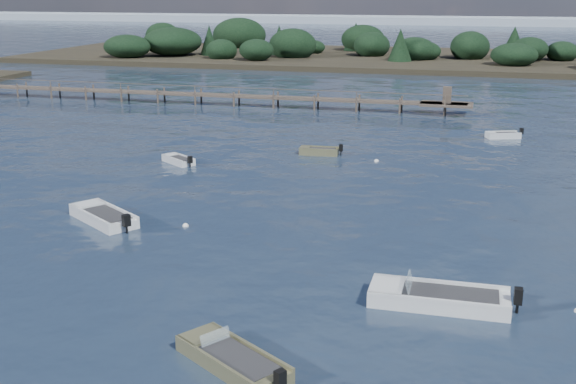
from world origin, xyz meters
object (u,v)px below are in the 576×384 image
(tender_far_grey, at_px, (178,161))
(tender_far_grey_b, at_px, (503,136))
(tender_far_white, at_px, (319,152))
(jetty, at_px, (198,95))
(dinghy_near_olive, at_px, (232,362))
(dinghy_mid_white_a, at_px, (438,301))
(dinghy_mid_grey, at_px, (103,218))

(tender_far_grey, xyz_separation_m, tender_far_grey_b, (22.17, 15.04, 0.01))
(tender_far_white, height_order, jetty, jetty)
(tender_far_grey, relative_size, jetty, 0.04)
(dinghy_near_olive, height_order, tender_far_grey, dinghy_near_olive)
(dinghy_near_olive, relative_size, tender_far_grey_b, 1.45)
(tender_far_grey, distance_m, jetty, 26.90)
(tender_far_white, xyz_separation_m, tender_far_grey_b, (13.23, 9.81, -0.01))
(dinghy_near_olive, distance_m, jetty, 55.53)
(dinghy_mid_white_a, height_order, dinghy_near_olive, dinghy_mid_white_a)
(dinghy_mid_grey, relative_size, tender_far_grey, 1.64)
(tender_far_white, bearing_deg, dinghy_mid_white_a, -67.29)
(dinghy_mid_white_a, bearing_deg, jetty, 122.00)
(tender_far_white, bearing_deg, dinghy_near_olive, -82.56)
(tender_far_white, xyz_separation_m, tender_far_grey, (-8.94, -5.23, -0.02))
(dinghy_mid_white_a, relative_size, dinghy_near_olive, 1.29)
(dinghy_mid_white_a, distance_m, tender_far_grey, 27.07)
(tender_far_white, height_order, dinghy_near_olive, dinghy_near_olive)
(tender_far_grey_b, height_order, jetty, jetty)
(tender_far_white, height_order, tender_far_grey_b, tender_far_white)
(tender_far_white, height_order, dinghy_mid_grey, dinghy_mid_grey)
(dinghy_near_olive, height_order, jetty, jetty)
(tender_far_white, height_order, dinghy_mid_white_a, dinghy_mid_white_a)
(jetty, bearing_deg, tender_far_white, -48.86)
(tender_far_white, xyz_separation_m, dinghy_mid_white_a, (10.20, -24.38, 0.02))
(dinghy_mid_grey, xyz_separation_m, tender_far_grey, (-1.42, 13.16, -0.03))
(dinghy_near_olive, relative_size, jetty, 0.07)
(dinghy_mid_grey, distance_m, jetty, 39.91)
(tender_far_white, bearing_deg, tender_far_grey_b, 36.55)
(dinghy_mid_grey, xyz_separation_m, dinghy_near_olive, (11.56, -12.52, -0.02))
(jetty, bearing_deg, dinghy_near_olive, -67.01)
(dinghy_near_olive, distance_m, tender_far_grey, 28.78)
(tender_far_white, height_order, tender_far_grey, tender_far_white)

